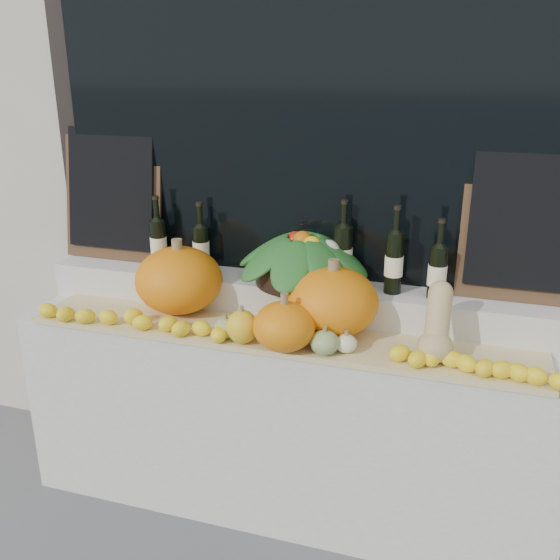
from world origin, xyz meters
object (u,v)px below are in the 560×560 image
object	(u,v)px
pumpkin_left	(179,280)
wine_bottle_tall	(343,254)
pumpkin_right	(332,302)
butternut_squash	(437,327)
produce_bowl	(302,257)

from	to	relation	value
pumpkin_left	wine_bottle_tall	bearing A→B (deg)	16.68
pumpkin_right	butternut_squash	bearing A→B (deg)	-13.20
pumpkin_right	wine_bottle_tall	world-z (taller)	wine_bottle_tall
pumpkin_left	pumpkin_right	xyz separation A→B (m)	(0.69, -0.03, -0.01)
pumpkin_left	produce_bowl	world-z (taller)	produce_bowl
pumpkin_right	butternut_squash	distance (m)	0.43
produce_bowl	wine_bottle_tall	size ratio (longest dim) A/B	1.69
pumpkin_right	butternut_squash	world-z (taller)	butternut_squash
pumpkin_left	wine_bottle_tall	xyz separation A→B (m)	(0.68, 0.20, 0.12)
pumpkin_left	butternut_squash	distance (m)	1.11
pumpkin_left	produce_bowl	size ratio (longest dim) A/B	0.62
pumpkin_left	butternut_squash	bearing A→B (deg)	-6.54
butternut_squash	wine_bottle_tall	xyz separation A→B (m)	(-0.43, 0.33, 0.14)
pumpkin_left	butternut_squash	world-z (taller)	pumpkin_left
pumpkin_right	butternut_squash	size ratio (longest dim) A/B	1.30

